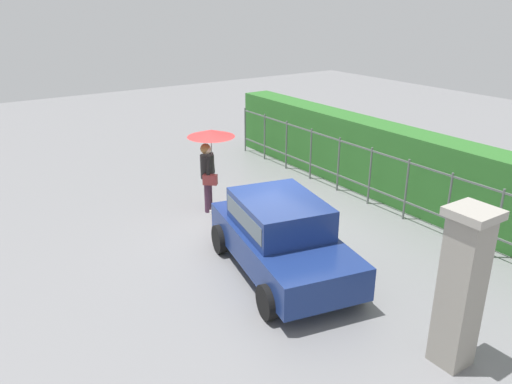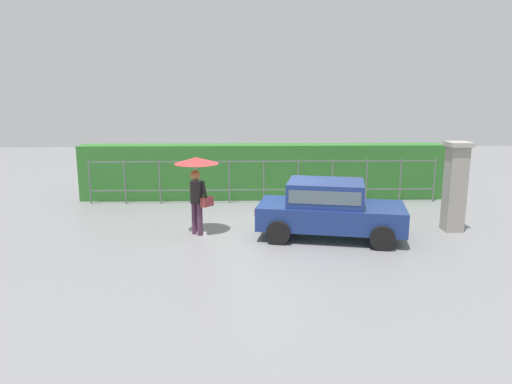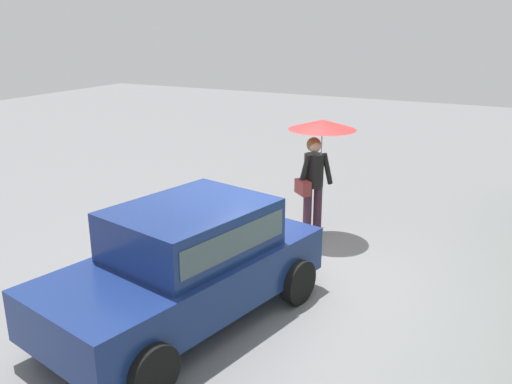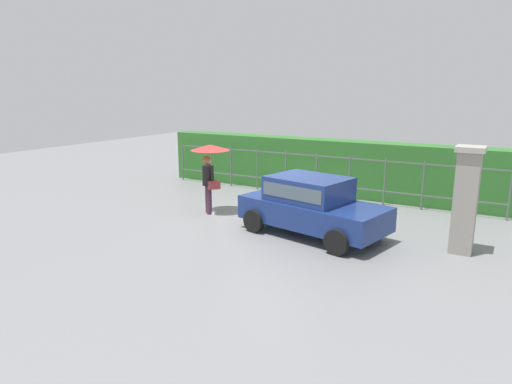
# 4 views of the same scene
# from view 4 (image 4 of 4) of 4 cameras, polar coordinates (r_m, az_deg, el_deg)

# --- Properties ---
(ground_plane) EXTENTS (40.00, 40.00, 0.00)m
(ground_plane) POSITION_cam_4_polar(r_m,az_deg,el_deg) (12.75, 2.22, -3.71)
(ground_plane) COLOR slate
(car) EXTENTS (3.96, 2.47, 1.48)m
(car) POSITION_cam_4_polar(r_m,az_deg,el_deg) (11.51, 6.95, -1.46)
(car) COLOR navy
(car) RESTS_ON ground
(pedestrian) EXTENTS (1.15, 1.15, 2.05)m
(pedestrian) POSITION_cam_4_polar(r_m,az_deg,el_deg) (13.35, -5.86, 3.85)
(pedestrian) COLOR #47283D
(pedestrian) RESTS_ON ground
(gate_pillar) EXTENTS (0.60, 0.60, 2.42)m
(gate_pillar) POSITION_cam_4_polar(r_m,az_deg,el_deg) (11.07, 24.84, -0.82)
(gate_pillar) COLOR gray
(gate_pillar) RESTS_ON ground
(fence_section) EXTENTS (11.68, 0.05, 1.50)m
(fence_section) POSITION_cam_4_polar(r_m,az_deg,el_deg) (15.62, 7.59, 2.37)
(fence_section) COLOR #59605B
(fence_section) RESTS_ON ground
(hedge_row) EXTENTS (12.63, 0.90, 1.90)m
(hedge_row) POSITION_cam_4_polar(r_m,az_deg,el_deg) (16.32, 8.67, 3.23)
(hedge_row) COLOR #2D6B28
(hedge_row) RESTS_ON ground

